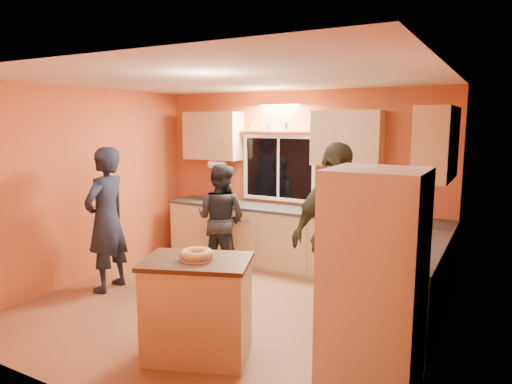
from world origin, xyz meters
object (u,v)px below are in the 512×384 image
Objects in this scene: person_left at (106,220)px; person_right at (333,234)px; refrigerator at (374,284)px; island at (198,307)px; person_center at (221,219)px.

person_left is 0.95× the size of person_right.
refrigerator reaches higher than island.
island is at bearing 169.77° from person_right.
person_right reaches higher than island.
person_center is 0.81× the size of person_right.
person_center is (-1.11, 2.08, 0.32)m from island.
person_center is (-2.65, 1.88, -0.12)m from refrigerator.
refrigerator reaches higher than person_center.
island is 1.62m from person_right.
island is 2.22m from person_left.
person_right is (-0.71, 1.09, 0.07)m from refrigerator.
person_center reaches higher than island.
person_left reaches higher than person_center.
refrigerator is 0.98× the size of person_left.
person_left is 1.56m from person_center.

